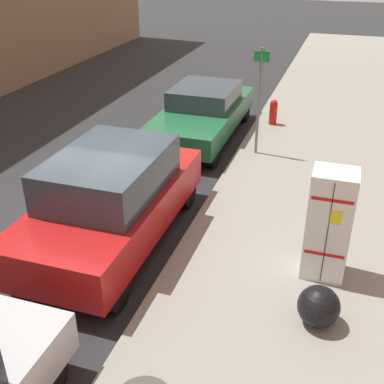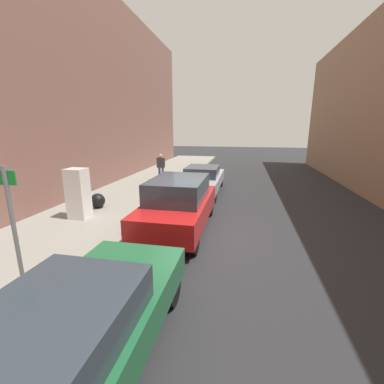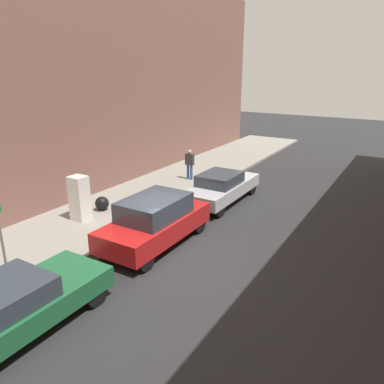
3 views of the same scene
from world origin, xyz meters
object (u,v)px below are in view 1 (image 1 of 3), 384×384
at_px(fire_hydrant, 273,112).
at_px(trash_bag, 319,306).
at_px(parked_sedan_green, 203,112).
at_px(parked_suv_red, 112,198).
at_px(street_sign_post, 259,96).
at_px(discarded_refrigerator, 329,224).

height_order(fire_hydrant, trash_bag, fire_hydrant).
relative_size(parked_sedan_green, parked_suv_red, 1.05).
bearing_deg(parked_suv_red, fire_hydrant, -104.46).
bearing_deg(street_sign_post, parked_sedan_green, -30.27).
height_order(trash_bag, parked_suv_red, parked_suv_red).
xyz_separation_m(fire_hydrant, trash_bag, (-1.97, 7.92, -0.08)).
relative_size(street_sign_post, parked_sedan_green, 0.56).
relative_size(discarded_refrigerator, fire_hydrant, 2.48).
height_order(discarded_refrigerator, parked_suv_red, discarded_refrigerator).
xyz_separation_m(street_sign_post, parked_sedan_green, (1.69, -0.99, -0.87)).
bearing_deg(street_sign_post, fire_hydrant, -91.15).
distance_m(street_sign_post, trash_bag, 6.15).
relative_size(trash_bag, parked_suv_red, 0.13).
bearing_deg(fire_hydrant, trash_bag, 103.98).
distance_m(fire_hydrant, parked_sedan_green, 2.14).
bearing_deg(street_sign_post, trash_bag, 109.50).
bearing_deg(trash_bag, street_sign_post, -70.50).
distance_m(trash_bag, parked_suv_red, 3.92).
bearing_deg(fire_hydrant, discarded_refrigerator, 106.15).
distance_m(fire_hydrant, parked_suv_red, 6.95).
xyz_separation_m(parked_sedan_green, parked_suv_red, (-0.00, 5.48, 0.16)).
height_order(discarded_refrigerator, street_sign_post, street_sign_post).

